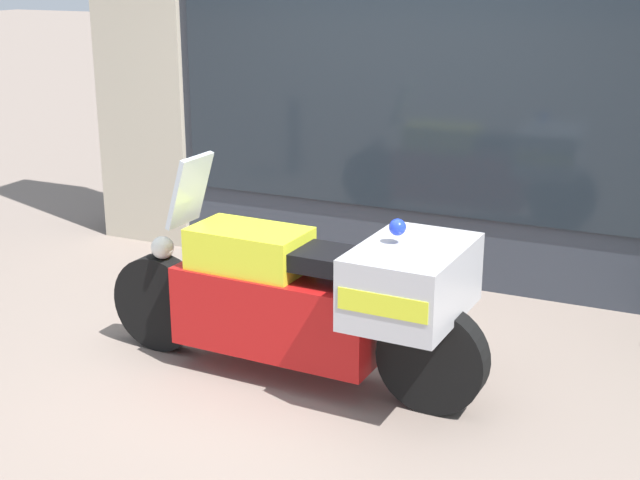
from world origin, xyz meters
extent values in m
plane|color=gray|center=(0.00, 0.00, 0.00)|extent=(60.00, 60.00, 0.00)
cube|color=#333842|center=(0.00, 2.00, 1.89)|extent=(5.34, 0.40, 3.78)
cube|color=#B2A893|center=(-2.25, 2.03, 1.89)|extent=(0.84, 0.55, 3.78)
cube|color=#1E262D|center=(0.39, 1.79, 1.94)|extent=(4.27, 0.02, 2.78)
cube|color=slate|center=(0.35, 2.01, 0.28)|extent=(4.05, 0.30, 0.55)
cube|color=silver|center=(0.35, 2.15, 1.21)|extent=(4.05, 0.02, 1.35)
cube|color=beige|center=(0.35, 2.01, 1.87)|extent=(4.05, 0.30, 0.02)
cube|color=#195623|center=(-1.16, 2.01, 1.91)|extent=(0.18, 0.04, 0.06)
cube|color=navy|center=(-0.41, 2.01, 1.91)|extent=(0.18, 0.04, 0.06)
cube|color=#C68E19|center=(0.35, 2.01, 1.91)|extent=(0.18, 0.04, 0.06)
cube|color=#B7B2A8|center=(1.10, 2.01, 1.91)|extent=(0.18, 0.04, 0.06)
cube|color=orange|center=(-0.59, 1.94, 0.69)|extent=(0.19, 0.03, 0.27)
cube|color=red|center=(1.28, 1.94, 0.69)|extent=(0.19, 0.04, 0.27)
cylinder|color=black|center=(-0.86, -0.02, 0.30)|extent=(0.61, 0.16, 0.60)
cylinder|color=black|center=(0.92, -0.09, 0.30)|extent=(0.61, 0.16, 0.60)
cube|color=#B71414|center=(-0.01, -0.05, 0.40)|extent=(1.23, 0.48, 0.47)
cube|color=yellow|center=(-0.20, -0.05, 0.74)|extent=(0.67, 0.41, 0.27)
cube|color=black|center=(0.26, -0.06, 0.76)|extent=(0.72, 0.35, 0.10)
cube|color=#B7B7BC|center=(0.79, -0.08, 0.72)|extent=(0.56, 0.81, 0.38)
cube|color=yellow|center=(0.79, -0.08, 0.72)|extent=(0.50, 0.82, 0.11)
cube|color=#B2BCC6|center=(-0.59, -0.03, 1.05)|extent=(0.17, 0.31, 0.42)
sphere|color=white|center=(-0.82, -0.03, 0.66)|extent=(0.14, 0.14, 0.14)
sphere|color=blue|center=(0.70, -0.08, 1.00)|extent=(0.09, 0.09, 0.09)
camera|label=1|loc=(2.20, -4.26, 2.33)|focal=50.00mm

